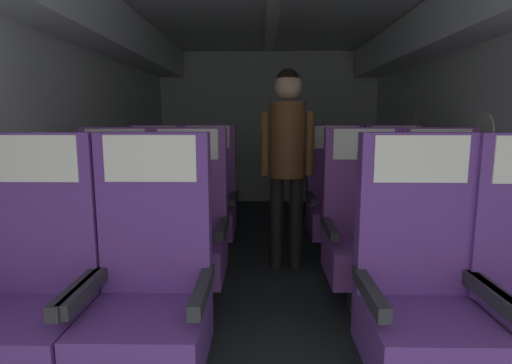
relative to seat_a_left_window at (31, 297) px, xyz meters
The scene contains 14 objects.
ground 1.89m from the seat_a_left_window, 53.90° to the left, with size 3.42×6.28×0.02m, color #23282D.
fuselage_shell 2.31m from the seat_a_left_window, 58.07° to the left, with size 3.30×5.93×2.24m.
seat_a_left_window is the anchor object (origin of this frame).
seat_a_left_aisle 0.50m from the seat_a_left_window, ahead, with size 0.52×0.51×1.18m.
seat_a_right_window 1.65m from the seat_a_left_window, ahead, with size 0.52×0.51×1.18m.
seat_b_left_window 0.97m from the seat_a_left_window, 89.40° to the left, with size 0.52×0.51×1.18m.
seat_b_left_aisle 1.08m from the seat_a_left_window, 62.81° to the left, with size 0.52×0.51×1.18m.
seat_b_right_aisle 2.35m from the seat_a_left_window, 24.23° to the left, with size 0.52×0.51×1.18m.
seat_b_right_window 1.91m from the seat_a_left_window, 30.49° to the left, with size 0.52×0.51×1.18m.
seat_c_left_window 1.94m from the seat_a_left_window, 89.55° to the left, with size 0.52×0.51×1.18m.
seat_c_left_aisle 1.98m from the seat_a_left_window, 75.60° to the left, with size 0.52×0.51×1.18m.
seat_c_right_aisle 2.87m from the seat_a_left_window, 41.93° to the left, with size 0.52×0.51×1.18m.
seat_c_right_window 2.54m from the seat_a_left_window, 49.77° to the left, with size 0.52×0.51×1.18m.
flight_attendant 2.11m from the seat_a_left_window, 54.68° to the left, with size 0.43×0.28×1.63m.
Camera 1 is at (-0.09, -0.14, 1.25)m, focal length 28.53 mm.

